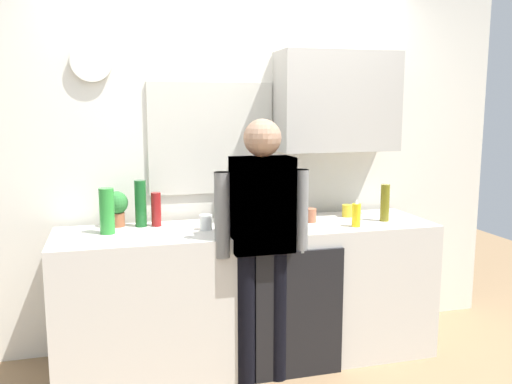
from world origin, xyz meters
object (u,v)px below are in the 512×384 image
at_px(coffee_maker, 237,200).
at_px(person_at_sink, 262,230).
at_px(potted_plant, 116,206).
at_px(bottle_dark_sauce, 266,209).
at_px(bottle_olive_oil, 385,203).
at_px(cup_terracotta_mug, 310,215).
at_px(bottle_amber_beer, 285,201).
at_px(bottle_green_wine, 141,204).
at_px(person_guest, 262,230).
at_px(bottle_red_vinegar, 156,209).
at_px(cup_yellow_cup, 347,211).
at_px(bottle_clear_soda, 107,211).
at_px(dish_soap, 356,215).
at_px(cup_white_mug, 206,222).

xyz_separation_m(coffee_maker, person_at_sink, (0.03, -0.49, -0.10)).
bearing_deg(potted_plant, bottle_dark_sauce, -8.74).
relative_size(bottle_olive_oil, cup_terracotta_mug, 2.72).
bearing_deg(bottle_amber_beer, bottle_green_wine, -178.39).
bearing_deg(person_guest, bottle_red_vinegar, -33.02).
xyz_separation_m(bottle_red_vinegar, cup_yellow_cup, (1.32, -0.05, -0.07)).
bearing_deg(bottle_dark_sauce, bottle_clear_soda, -177.60).
distance_m(bottle_clear_soda, person_at_sink, 0.95).
height_order(bottle_green_wine, person_guest, person_guest).
relative_size(bottle_red_vinegar, cup_yellow_cup, 2.59).
bearing_deg(bottle_clear_soda, person_guest, -21.39).
distance_m(potted_plant, person_at_sink, 0.99).
distance_m(bottle_amber_beer, dish_soap, 0.54).
distance_m(bottle_olive_oil, dish_soap, 0.29).
xyz_separation_m(bottle_dark_sauce, cup_terracotta_mug, (0.29, -0.06, -0.04)).
bearing_deg(bottle_green_wine, potted_plant, 165.13).
xyz_separation_m(coffee_maker, cup_yellow_cup, (0.78, -0.06, -0.10)).
bearing_deg(potted_plant, cup_yellow_cup, -3.79).
relative_size(cup_white_mug, potted_plant, 0.41).
bearing_deg(person_guest, cup_yellow_cup, -143.20).
distance_m(bottle_olive_oil, bottle_red_vinegar, 1.52).
relative_size(bottle_dark_sauce, cup_yellow_cup, 2.12).
bearing_deg(bottle_red_vinegar, bottle_olive_oil, -9.44).
bearing_deg(cup_white_mug, bottle_green_wine, 152.26).
relative_size(cup_yellow_cup, dish_soap, 0.47).
distance_m(coffee_maker, bottle_red_vinegar, 0.54).
bearing_deg(coffee_maker, potted_plant, 176.75).
distance_m(coffee_maker, person_at_sink, 0.50).
distance_m(bottle_green_wine, bottle_red_vinegar, 0.11).
relative_size(bottle_dark_sauce, person_at_sink, 0.11).
height_order(bottle_red_vinegar, cup_yellow_cup, bottle_red_vinegar).
bearing_deg(person_guest, person_at_sink, -0.00).
relative_size(dish_soap, person_at_sink, 0.11).
bearing_deg(coffee_maker, bottle_amber_beer, 5.36).
xyz_separation_m(dish_soap, person_guest, (-0.67, -0.12, -0.03)).
xyz_separation_m(bottle_green_wine, bottle_dark_sauce, (0.81, -0.11, -0.06)).
relative_size(coffee_maker, person_guest, 0.21).
xyz_separation_m(coffee_maker, bottle_olive_oil, (0.96, -0.26, -0.02)).
height_order(bottle_clear_soda, cup_white_mug, bottle_clear_soda).
bearing_deg(person_guest, cup_terracotta_mug, -135.82).
bearing_deg(cup_yellow_cup, person_guest, -149.99).
relative_size(bottle_dark_sauce, potted_plant, 0.78).
xyz_separation_m(bottle_amber_beer, cup_yellow_cup, (0.43, -0.09, -0.07)).
bearing_deg(bottle_olive_oil, bottle_red_vinegar, 170.56).
xyz_separation_m(dish_soap, person_at_sink, (-0.67, -0.12, -0.03)).
height_order(person_at_sink, person_guest, same).
xyz_separation_m(bottle_olive_oil, cup_yellow_cup, (-0.18, 0.20, -0.08)).
bearing_deg(bottle_red_vinegar, bottle_amber_beer, 2.74).
height_order(coffee_maker, cup_terracotta_mug, coffee_maker).
xyz_separation_m(bottle_olive_oil, cup_white_mug, (-1.21, 0.06, -0.08)).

